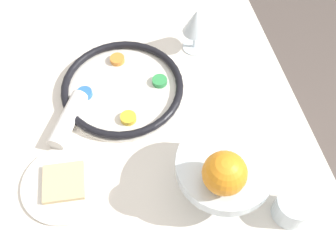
{
  "coord_description": "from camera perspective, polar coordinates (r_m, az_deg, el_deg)",
  "views": [
    {
      "loc": [
        0.52,
        -0.05,
        1.61
      ],
      "look_at": [
        0.01,
        0.05,
        0.82
      ],
      "focal_mm": 42.0,
      "sensor_mm": 36.0,
      "label": 1
    }
  ],
  "objects": [
    {
      "name": "ground_plane",
      "position": [
        1.69,
        -1.9,
        -15.06
      ],
      "size": [
        8.0,
        8.0,
        0.0
      ],
      "primitive_type": "plane",
      "color": "#564C47"
    },
    {
      "name": "seder_plate",
      "position": [
        1.05,
        -6.61,
        5.55
      ],
      "size": [
        0.32,
        0.32,
        0.03
      ],
      "color": "silver",
      "rests_on": "dining_table"
    },
    {
      "name": "orange_fruit",
      "position": [
        0.76,
        8.22,
        -6.81
      ],
      "size": [
        0.09,
        0.09,
        0.09
      ],
      "color": "orange",
      "rests_on": "fruit_stand"
    },
    {
      "name": "cup_mid",
      "position": [
        0.9,
        17.6,
        -11.22
      ],
      "size": [
        0.08,
        0.08,
        0.06
      ],
      "color": "silver",
      "rests_on": "dining_table"
    },
    {
      "name": "wine_glass",
      "position": [
        1.1,
        4.08,
        14.73
      ],
      "size": [
        0.07,
        0.07,
        0.13
      ],
      "color": "silver",
      "rests_on": "dining_table"
    },
    {
      "name": "napkin_roll",
      "position": [
        1.01,
        -14.28,
        0.95
      ],
      "size": [
        0.16,
        0.11,
        0.04
      ],
      "color": "white",
      "rests_on": "dining_table"
    },
    {
      "name": "dining_table",
      "position": [
        1.33,
        -2.38,
        -9.95
      ],
      "size": [
        1.21,
        0.82,
        0.78
      ],
      "color": "silver",
      "rests_on": "ground_plane"
    },
    {
      "name": "bread_plate",
      "position": [
        0.94,
        -14.81,
        -8.06
      ],
      "size": [
        0.2,
        0.2,
        0.02
      ],
      "color": "silver",
      "rests_on": "dining_table"
    },
    {
      "name": "fruit_stand",
      "position": [
        0.84,
        8.26,
        -6.04
      ],
      "size": [
        0.21,
        0.21,
        0.11
      ],
      "color": "silver",
      "rests_on": "dining_table"
    }
  ]
}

